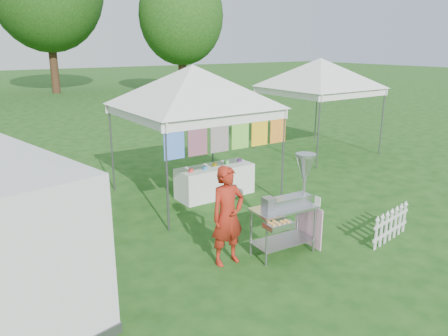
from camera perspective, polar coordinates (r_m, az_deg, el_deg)
ground at (r=7.70m, az=9.85°, el=-10.82°), size 120.00×120.00×0.00m
canopy_main at (r=9.68m, az=-4.12°, el=13.26°), size 4.24×4.24×3.45m
canopy_right at (r=14.32m, az=12.53°, el=13.82°), size 4.24×4.24×3.45m
tree_right at (r=30.75m, az=-5.63°, el=19.16°), size 5.60×5.60×8.42m
donut_cart at (r=7.35m, az=9.00°, el=-3.73°), size 1.25×0.78×1.68m
vendor at (r=6.94m, az=0.48°, el=-6.27°), size 0.60×0.40×1.62m
picket_fence at (r=8.45m, az=20.96°, el=-7.05°), size 1.25×0.23×0.56m
display_table at (r=10.15m, az=-1.20°, el=-1.71°), size 1.80×0.70×0.71m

